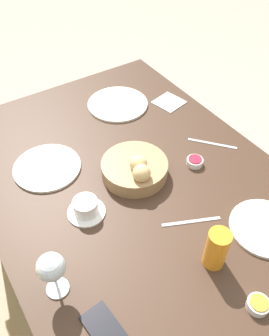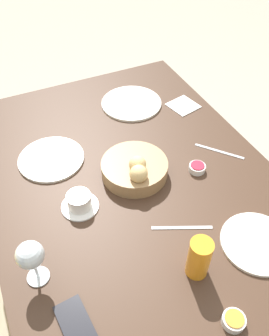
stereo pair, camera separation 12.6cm
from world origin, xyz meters
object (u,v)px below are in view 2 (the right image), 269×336
(coffee_cup, at_px, (79,202))
(cell_phone, at_px, (77,326))
(plate_near_left, at_px, (257,243))
(plate_far_center, at_px, (51,159))
(juice_glass, at_px, (199,258))
(jam_bowl_honey, at_px, (234,320))
(fork_silver, at_px, (182,228))
(bread_basket, at_px, (135,169))
(napkin, at_px, (183,106))
(wine_glass, at_px, (30,256))
(knife_silver, at_px, (219,151))
(plate_near_right, at_px, (131,103))
(jam_bowl_berry, at_px, (197,168))

(coffee_cup, relative_size, cell_phone, 0.80)
(plate_near_left, height_order, plate_far_center, same)
(juice_glass, height_order, jam_bowl_honey, juice_glass)
(jam_bowl_honey, xyz_separation_m, fork_silver, (0.31, -0.03, -0.01))
(bread_basket, bearing_deg, napkin, -51.82)
(juice_glass, height_order, coffee_cup, juice_glass)
(bread_basket, height_order, juice_glass, juice_glass)
(wine_glass, relative_size, cell_phone, 1.00)
(fork_silver, relative_size, napkin, 1.30)
(juice_glass, relative_size, jam_bowl_honey, 2.24)
(plate_near_left, distance_m, knife_silver, 0.41)
(plate_near_right, distance_m, fork_silver, 0.69)
(fork_silver, bearing_deg, jam_bowl_berry, -42.03)
(knife_silver, bearing_deg, plate_far_center, 69.08)
(plate_near_left, relative_size, coffee_cup, 1.80)
(wine_glass, bearing_deg, napkin, -55.63)
(coffee_cup, bearing_deg, plate_near_left, -129.41)
(wine_glass, relative_size, knife_silver, 1.01)
(plate_far_center, height_order, wine_glass, wine_glass)
(coffee_cup, xyz_separation_m, fork_silver, (-0.22, -0.26, -0.02))
(juice_glass, xyz_separation_m, knife_silver, (0.39, -0.35, -0.07))
(plate_near_right, xyz_separation_m, jam_bowl_honey, (-0.98, 0.16, 0.01))
(wine_glass, relative_size, napkin, 1.13)
(coffee_cup, height_order, napkin, coffee_cup)
(wine_glass, height_order, fork_silver, wine_glass)
(plate_near_left, xyz_separation_m, fork_silver, (0.15, 0.18, -0.00))
(coffee_cup, xyz_separation_m, jam_bowl_honey, (-0.52, -0.23, -0.01))
(knife_silver, xyz_separation_m, napkin, (0.32, -0.03, 0.00))
(bread_basket, relative_size, fork_silver, 1.32)
(plate_far_center, relative_size, juice_glass, 1.81)
(wine_glass, relative_size, fork_silver, 0.87)
(bread_basket, distance_m, juice_glass, 0.42)
(cell_phone, bearing_deg, bread_basket, -40.55)
(juice_glass, distance_m, cell_phone, 0.36)
(fork_silver, bearing_deg, plate_near_right, -11.25)
(plate_far_center, distance_m, wine_glass, 0.49)
(plate_far_center, distance_m, napkin, 0.63)
(bread_basket, bearing_deg, wine_glass, 120.61)
(wine_glass, bearing_deg, plate_far_center, -19.87)
(jam_bowl_berry, bearing_deg, jam_bowl_honey, 157.65)
(plate_near_left, bearing_deg, knife_silver, -18.66)
(jam_bowl_honey, distance_m, cell_phone, 0.40)
(napkin, bearing_deg, jam_bowl_honey, 157.22)
(wine_glass, bearing_deg, juice_glass, -112.31)
(plate_far_center, bearing_deg, plate_near_left, -143.17)
(jam_bowl_berry, distance_m, fork_silver, 0.27)
(plate_near_right, bearing_deg, knife_silver, -157.63)
(juice_glass, bearing_deg, coffee_cup, 32.08)
(jam_bowl_honey, bearing_deg, wine_glass, 51.50)
(bread_basket, distance_m, coffee_cup, 0.23)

